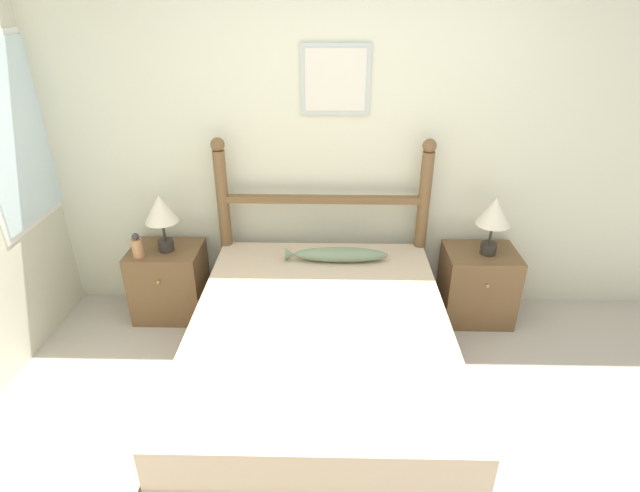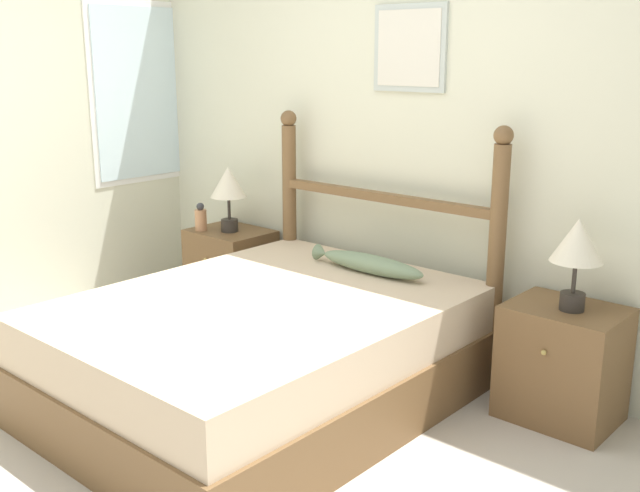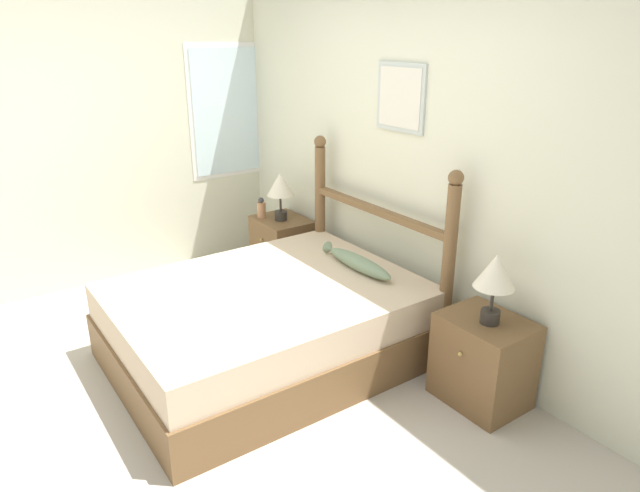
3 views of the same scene
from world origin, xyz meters
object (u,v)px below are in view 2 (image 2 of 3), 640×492
at_px(fish_pillow, 369,264).
at_px(bed, 263,353).
at_px(table_lamp_left, 228,186).
at_px(nightstand_left, 231,271).
at_px(table_lamp_right, 577,246).
at_px(bottle, 201,218).
at_px(nightstand_right, 562,363).

bearing_deg(fish_pillow, bed, -98.93).
bearing_deg(bed, table_lamp_left, 144.43).
height_order(nightstand_left, fish_pillow, fish_pillow).
height_order(table_lamp_right, fish_pillow, table_lamp_right).
bearing_deg(bed, bottle, 151.40).
distance_m(nightstand_left, bottle, 0.41).
xyz_separation_m(nightstand_left, fish_pillow, (1.27, -0.14, 0.32)).
bearing_deg(bottle, bed, -28.60).
xyz_separation_m(bed, fish_pillow, (0.11, 0.69, 0.33)).
relative_size(bed, table_lamp_left, 4.65).
distance_m(nightstand_left, table_lamp_left, 0.58).
height_order(table_lamp_left, table_lamp_right, same).
bearing_deg(table_lamp_left, fish_pillow, -5.44).
height_order(nightstand_right, bottle, bottle).
xyz_separation_m(bed, table_lamp_right, (1.19, 0.81, 0.59)).
relative_size(table_lamp_left, fish_pillow, 0.59).
distance_m(nightstand_left, table_lamp_right, 2.42).
distance_m(table_lamp_right, fish_pillow, 1.12).
xyz_separation_m(table_lamp_left, bottle, (-0.17, -0.10, -0.22)).
bearing_deg(table_lamp_left, nightstand_right, 0.57).
xyz_separation_m(bottle, fish_pillow, (1.41, -0.02, -0.04)).
distance_m(nightstand_left, nightstand_right, 2.32).
bearing_deg(table_lamp_left, nightstand_left, 135.68).
bearing_deg(table_lamp_right, bottle, -177.65).
bearing_deg(bottle, nightstand_right, 2.90).
distance_m(bed, fish_pillow, 0.77).
height_order(bed, nightstand_right, nightstand_right).
height_order(nightstand_left, table_lamp_left, table_lamp_left).
distance_m(table_lamp_left, table_lamp_right, 2.32).
height_order(nightstand_left, nightstand_right, same).
distance_m(bed, table_lamp_left, 1.51).
xyz_separation_m(nightstand_right, table_lamp_right, (0.03, -0.02, 0.58)).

